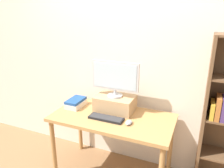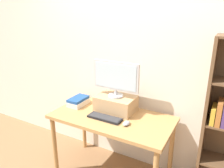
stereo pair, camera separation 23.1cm
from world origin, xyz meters
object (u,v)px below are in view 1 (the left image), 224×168
computer_mouse (129,122)px  desk (113,123)px  keyboard (106,118)px  book_stack (76,103)px  riser_box (115,103)px  computer_monitor (115,78)px

computer_mouse → desk: bearing=156.3°
keyboard → book_stack: 0.49m
computer_mouse → book_stack: 0.74m
riser_box → keyboard: bearing=-90.9°
computer_monitor → desk: bearing=-77.5°
keyboard → riser_box: bearing=89.1°
riser_box → computer_mouse: (0.25, -0.24, -0.07)m
desk → keyboard: (-0.04, -0.09, 0.10)m
computer_monitor → keyboard: size_ratio=1.44×
keyboard → computer_mouse: (0.25, -0.01, 0.01)m
computer_monitor → computer_mouse: (0.25, -0.24, -0.38)m
keyboard → computer_mouse: 0.25m
riser_box → computer_mouse: riser_box is taller
computer_monitor → keyboard: (-0.00, -0.23, -0.38)m
computer_monitor → keyboard: computer_monitor is taller
desk → computer_mouse: (0.22, -0.10, 0.11)m
book_stack → computer_mouse: bearing=-12.6°
book_stack → keyboard: bearing=-18.4°
computer_monitor → book_stack: 0.59m
riser_box → computer_monitor: bearing=-90.0°
keyboard → book_stack: (-0.47, 0.16, 0.03)m
computer_monitor → computer_mouse: size_ratio=5.16×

